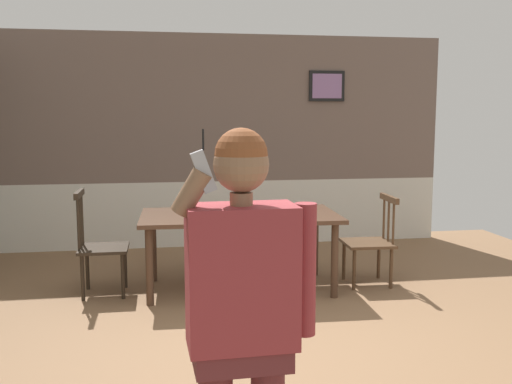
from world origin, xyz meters
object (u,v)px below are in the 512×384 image
object	(u,v)px
dining_table	(239,222)
chair_near_window	(99,245)
person_figure	(243,306)
chair_by_doorway	(371,241)

from	to	relation	value
dining_table	chair_near_window	bearing A→B (deg)	178.16
dining_table	person_figure	bearing A→B (deg)	-97.47
chair_near_window	person_figure	xyz separation A→B (m)	(0.91, -3.44, 0.49)
chair_near_window	person_figure	bearing A→B (deg)	15.05
person_figure	chair_by_doorway	bearing A→B (deg)	-120.15
chair_near_window	chair_by_doorway	bearing A→B (deg)	88.42
chair_near_window	chair_by_doorway	distance (m)	2.71
dining_table	chair_by_doorway	distance (m)	1.37
chair_near_window	chair_by_doorway	world-z (taller)	chair_near_window
dining_table	chair_near_window	distance (m)	1.37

